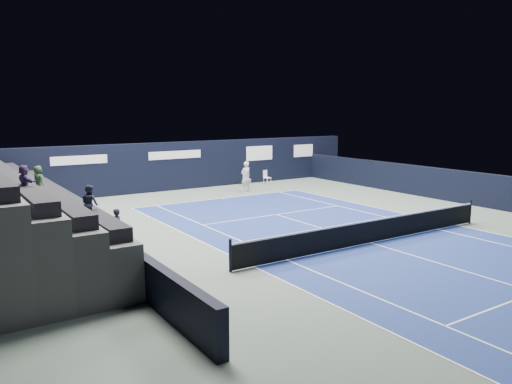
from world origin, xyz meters
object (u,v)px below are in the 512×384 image
at_px(folding_chair_back_b, 266,176).
at_px(line_judge_chair, 101,225).
at_px(tennis_net, 371,231).
at_px(folding_chair_back_a, 247,178).
at_px(tennis_player, 246,177).

xyz_separation_m(folding_chair_back_b, line_judge_chair, (-14.06, -8.54, -0.02)).
bearing_deg(tennis_net, folding_chair_back_b, 70.34).
height_order(folding_chair_back_a, line_judge_chair, folding_chair_back_a).
bearing_deg(tennis_player, folding_chair_back_b, 33.87).
distance_m(line_judge_chair, tennis_player, 12.93).
bearing_deg(folding_chair_back_b, tennis_player, -163.29).
distance_m(folding_chair_back_a, folding_chair_back_b, 1.55).
xyz_separation_m(line_judge_chair, tennis_net, (8.63, -6.66, -0.02)).
distance_m(folding_chair_back_b, tennis_player, 3.56).
height_order(folding_chair_back_a, tennis_player, tennis_player).
height_order(folding_chair_back_b, line_judge_chair, folding_chair_back_b).
relative_size(folding_chair_back_b, line_judge_chair, 1.05).
bearing_deg(line_judge_chair, tennis_player, 26.05).
xyz_separation_m(folding_chair_back_a, tennis_net, (-3.88, -15.35, -0.04)).
distance_m(folding_chair_back_a, tennis_net, 15.84).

